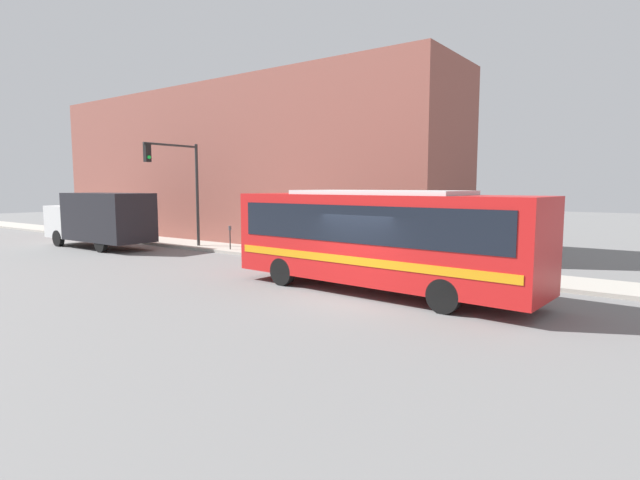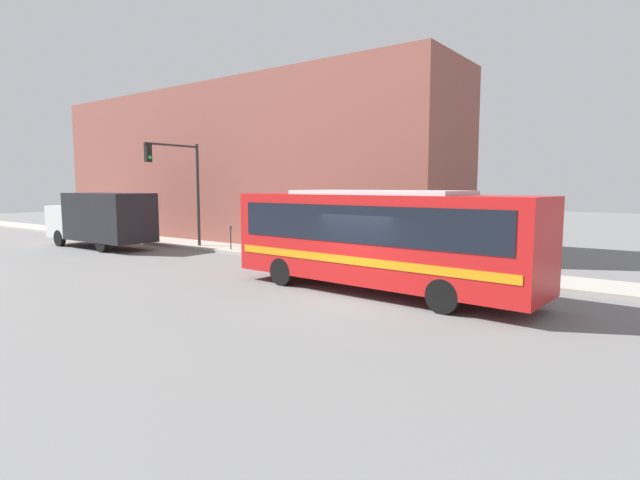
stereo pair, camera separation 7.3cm
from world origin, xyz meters
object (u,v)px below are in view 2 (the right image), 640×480
object	(u,v)px
city_bus	(378,234)
pedestrian_near_corner	(317,237)
fire_hydrant	(311,250)
parking_meter	(231,233)
delivery_truck	(101,218)
pedestrian_mid_block	(328,238)
traffic_light_pole	(181,176)

from	to	relation	value
city_bus	pedestrian_near_corner	xyz separation A→B (m)	(5.09, 6.18, -0.87)
city_bus	fire_hydrant	size ratio (longest dim) A/B	14.39
parking_meter	pedestrian_near_corner	distance (m)	4.82
delivery_truck	fire_hydrant	bearing A→B (deg)	-76.48
parking_meter	pedestrian_mid_block	xyz separation A→B (m)	(0.51, -5.70, 0.08)
fire_hydrant	pedestrian_near_corner	size ratio (longest dim) A/B	0.43
traffic_light_pole	pedestrian_mid_block	size ratio (longest dim) A/B	3.07
city_bus	delivery_truck	size ratio (longest dim) A/B	1.37
pedestrian_mid_block	pedestrian_near_corner	bearing A→B (deg)	60.94
pedestrian_mid_block	fire_hydrant	bearing A→B (deg)	133.36
fire_hydrant	pedestrian_near_corner	world-z (taller)	pedestrian_near_corner
fire_hydrant	pedestrian_mid_block	xyz separation A→B (m)	(0.51, -0.54, 0.55)
traffic_light_pole	pedestrian_near_corner	world-z (taller)	traffic_light_pole
delivery_truck	fire_hydrant	distance (m)	12.52
delivery_truck	fire_hydrant	world-z (taller)	delivery_truck
fire_hydrant	traffic_light_pole	size ratio (longest dim) A/B	0.13
traffic_light_pole	pedestrian_mid_block	distance (m)	8.89
parking_meter	pedestrian_mid_block	distance (m)	5.73
traffic_light_pole	parking_meter	xyz separation A→B (m)	(0.96, -2.61, -2.89)
city_bus	traffic_light_pole	distance (m)	13.98
traffic_light_pole	pedestrian_mid_block	bearing A→B (deg)	-79.96
city_bus	fire_hydrant	xyz separation A→B (m)	(4.02, 5.72, -1.35)
city_bus	delivery_truck	world-z (taller)	city_bus
city_bus	delivery_truck	xyz separation A→B (m)	(1.10, 17.85, -0.22)
delivery_truck	pedestrian_mid_block	bearing A→B (deg)	-74.86
pedestrian_near_corner	parking_meter	bearing A→B (deg)	102.83
traffic_light_pole	parking_meter	world-z (taller)	traffic_light_pole
parking_meter	pedestrian_near_corner	world-z (taller)	pedestrian_near_corner
delivery_truck	traffic_light_pole	bearing A→B (deg)	-65.81
traffic_light_pole	fire_hydrant	bearing A→B (deg)	-82.97
fire_hydrant	traffic_light_pole	xyz separation A→B (m)	(-0.96, 7.77, 3.36)
fire_hydrant	pedestrian_near_corner	bearing A→B (deg)	23.18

